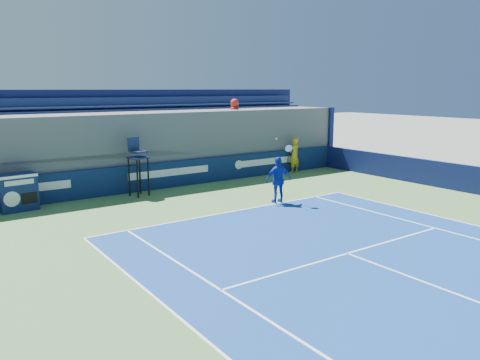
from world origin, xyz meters
TOP-DOWN VIEW (x-y plane):
  - ball_person at (7.22, 16.72)m, footprint 0.74×0.53m
  - back_hoarding at (0.00, 17.10)m, footprint 20.40×0.21m
  - match_clock at (-6.43, 16.59)m, footprint 1.38×0.84m
  - umpire_chair at (-1.81, 16.33)m, footprint 0.86×0.86m
  - tennis_player at (2.18, 11.97)m, footprint 1.15×0.71m
  - stadium_seating at (-0.00, 19.16)m, footprint 21.00×4.05m

SIDE VIEW (x-z plane):
  - back_hoarding at x=0.00m, z-range 0.00..1.20m
  - match_clock at x=-6.43m, z-range 0.04..1.44m
  - tennis_player at x=2.18m, z-range -0.35..2.22m
  - ball_person at x=7.22m, z-range 0.01..1.89m
  - umpire_chair at x=-1.81m, z-range 0.29..2.77m
  - stadium_seating at x=0.00m, z-range -0.37..4.03m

